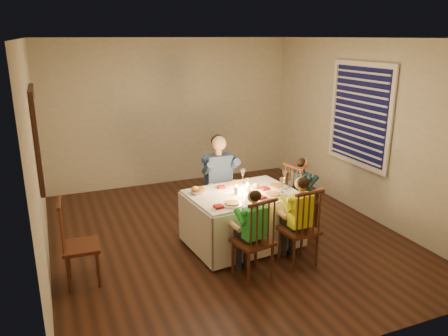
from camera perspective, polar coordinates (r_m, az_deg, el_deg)
name	(u,v)px	position (r m, az deg, el deg)	size (l,w,h in m)	color
ground	(224,235)	(6.08, 0.05, -8.69)	(5.00, 5.00, 0.00)	black
wall_left	(36,161)	(5.24, -23.32, 0.82)	(0.02, 5.00, 2.60)	beige
wall_right	(365,129)	(6.81, 17.90, 4.85)	(0.02, 5.00, 2.60)	beige
wall_back	(171,113)	(7.96, -6.90, 7.20)	(4.50, 0.02, 2.60)	beige
ceiling	(224,38)	(5.48, 0.06, 16.62)	(5.00, 5.00, 0.00)	white
dining_table	(243,208)	(5.63, 2.44, -5.22)	(1.46, 1.12, 0.68)	white
chair_adult	(219,222)	(6.46, -0.62, -7.09)	(0.40, 0.38, 0.97)	#36160E
chair_near_left	(252,276)	(5.14, 3.68, -13.89)	(0.40, 0.38, 0.97)	#36160E
chair_near_right	(297,263)	(5.46, 9.52, -12.11)	(0.40, 0.38, 0.97)	#36160E
chair_end	(300,230)	(6.32, 9.86, -7.93)	(0.40, 0.38, 0.97)	#36160E
chair_extra	(85,282)	(5.26, -17.72, -13.97)	(0.41, 0.39, 0.99)	#36160E
adult	(219,222)	(6.46, -0.62, -7.09)	(0.49, 0.45, 1.30)	navy
child_green	(252,276)	(5.14, 3.68, -13.89)	(0.34, 0.31, 1.05)	green
child_yellow	(297,263)	(5.46, 9.52, -12.11)	(0.37, 0.34, 1.10)	#EDF21A
child_teal	(300,230)	(6.32, 9.86, -7.93)	(0.34, 0.32, 1.05)	#1B3B44
setting_adult	(234,185)	(5.80, 1.25, -2.26)	(0.26, 0.26, 0.02)	white
setting_green	(232,204)	(5.16, 1.05, -4.76)	(0.26, 0.26, 0.02)	white
setting_yellow	(273,195)	(5.48, 6.44, -3.55)	(0.26, 0.26, 0.02)	white
setting_teal	(276,187)	(5.79, 6.82, -2.42)	(0.26, 0.26, 0.02)	white
candle_left	(236,190)	(5.49, 1.60, -2.93)	(0.06, 0.06, 0.10)	white
candle_right	(248,188)	(5.57, 3.10, -2.66)	(0.06, 0.06, 0.10)	white
squash	(195,190)	(5.55, -3.82, -2.82)	(0.09, 0.09, 0.09)	yellow
orange_fruit	(256,186)	(5.69, 4.21, -2.36)	(0.08, 0.08, 0.08)	orange
serving_bowl	(198,192)	(5.53, -3.42, -3.09)	(0.20, 0.20, 0.05)	white
wall_mirror	(37,138)	(5.49, -23.22, 3.67)	(0.06, 0.95, 1.15)	black
window_blinds	(359,115)	(6.82, 17.23, 6.64)	(0.07, 1.34, 1.54)	black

